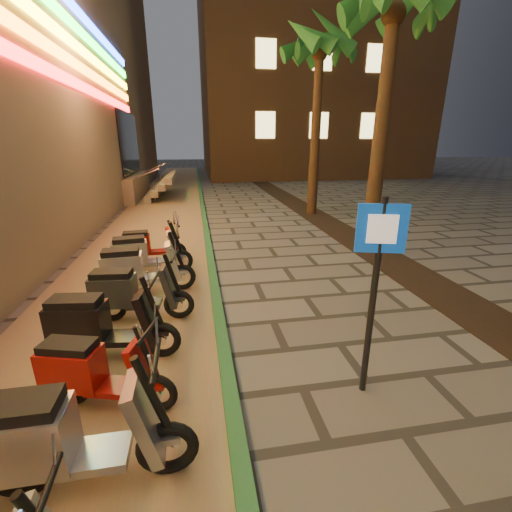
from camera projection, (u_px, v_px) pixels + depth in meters
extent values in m
cube|color=#8C7251|center=(155.00, 231.00, 11.56)|extent=(3.40, 60.00, 0.01)
cube|color=#225C30|center=(206.00, 228.00, 11.82)|extent=(0.18, 60.00, 0.10)
cube|color=black|center=(409.00, 272.00, 7.90)|extent=(1.20, 40.00, 0.02)
cube|color=black|center=(129.00, 143.00, 17.84)|extent=(0.08, 5.00, 3.00)
cube|color=gray|center=(94.00, 187.00, 18.20)|extent=(5.00, 6.00, 1.20)
cube|color=#FF1414|center=(1.00, 46.00, 6.09)|extent=(0.06, 26.00, 0.28)
cube|color=gray|center=(153.00, 194.00, 18.84)|extent=(0.35, 5.00, 0.30)
cube|color=gray|center=(159.00, 188.00, 18.80)|extent=(0.35, 5.00, 0.30)
cube|color=gray|center=(165.00, 182.00, 18.76)|extent=(0.35, 5.00, 0.30)
cube|color=gray|center=(171.00, 177.00, 18.72)|extent=(0.35, 5.00, 0.30)
cylinder|color=silver|center=(138.00, 177.00, 16.55)|extent=(2.09, 0.06, 0.81)
cylinder|color=silver|center=(148.00, 171.00, 20.29)|extent=(2.09, 0.06, 0.81)
cube|color=brown|center=(304.00, 26.00, 30.03)|extent=(18.00, 16.00, 25.00)
cube|color=#ECD982|center=(265.00, 125.00, 24.42)|extent=(1.40, 0.06, 1.80)
cube|color=#ECD982|center=(319.00, 125.00, 25.07)|extent=(1.40, 0.06, 1.80)
cube|color=#ECD982|center=(370.00, 126.00, 25.72)|extent=(1.40, 0.06, 1.80)
cube|color=#ECD982|center=(266.00, 54.00, 22.98)|extent=(1.40, 0.06, 1.80)
cube|color=#ECD982|center=(323.00, 56.00, 23.64)|extent=(1.40, 0.06, 1.80)
cube|color=#ECD982|center=(376.00, 58.00, 24.29)|extent=(1.40, 0.06, 1.80)
cylinder|color=#472D19|center=(379.00, 143.00, 8.87)|extent=(0.40, 0.40, 5.70)
sphere|color=#472D19|center=(394.00, 14.00, 7.96)|extent=(0.56, 0.56, 0.56)
cone|color=#1E5219|center=(408.00, 2.00, 8.46)|extent=(1.70, 1.86, 1.52)
cone|color=#1E5219|center=(383.00, 6.00, 8.66)|extent=(2.00, 0.93, 1.52)
cone|color=#1E5219|center=(362.00, 2.00, 8.46)|extent=(1.97, 1.48, 1.52)
cylinder|color=#472D19|center=(315.00, 139.00, 13.50)|extent=(0.40, 0.40, 5.95)
sphere|color=#472D19|center=(320.00, 54.00, 12.55)|extent=(0.56, 0.56, 0.56)
cone|color=#1E5219|center=(344.00, 41.00, 12.55)|extent=(0.60, 1.93, 1.52)
cone|color=#1E5219|center=(332.00, 44.00, 13.05)|extent=(1.70, 1.86, 1.52)
cone|color=#1E5219|center=(316.00, 46.00, 13.25)|extent=(2.00, 0.93, 1.52)
cone|color=#1E5219|center=(302.00, 44.00, 13.05)|extent=(1.97, 1.48, 1.52)
cone|color=#1E5219|center=(296.00, 41.00, 12.55)|extent=(1.22, 2.02, 1.52)
cone|color=#1E5219|center=(301.00, 36.00, 11.99)|extent=(1.22, 2.02, 1.52)
cone|color=#1E5219|center=(316.00, 32.00, 11.62)|extent=(1.97, 1.48, 1.52)
cone|color=#1E5219|center=(334.00, 32.00, 11.62)|extent=(2.00, 0.93, 1.52)
cone|color=#1E5219|center=(345.00, 36.00, 11.99)|extent=(1.70, 1.86, 1.52)
cylinder|color=black|center=(372.00, 302.00, 3.82)|extent=(0.08, 0.08, 2.36)
cube|color=#0D42AA|center=(382.00, 229.00, 3.53)|extent=(0.51, 0.17, 0.52)
cube|color=white|center=(382.00, 229.00, 3.51)|extent=(0.30, 0.10, 0.30)
cylinder|color=black|center=(46.00, 494.00, 1.89)|extent=(0.07, 0.53, 0.04)
torus|color=black|center=(19.00, 470.00, 2.85)|extent=(0.56, 0.11, 0.56)
cylinder|color=silver|center=(19.00, 470.00, 2.85)|extent=(0.15, 0.11, 0.15)
torus|color=black|center=(168.00, 448.00, 3.06)|extent=(0.56, 0.11, 0.56)
cylinder|color=silver|center=(168.00, 448.00, 3.06)|extent=(0.15, 0.11, 0.15)
cube|color=gray|center=(94.00, 455.00, 2.94)|extent=(0.60, 0.37, 0.09)
cube|color=gray|center=(22.00, 440.00, 2.77)|extent=(0.76, 0.41, 0.54)
cube|color=black|center=(14.00, 408.00, 2.67)|extent=(0.67, 0.35, 0.13)
cube|color=gray|center=(146.00, 418.00, 2.91)|extent=(0.29, 0.43, 0.76)
cylinder|color=black|center=(153.00, 396.00, 2.86)|extent=(0.30, 0.08, 0.80)
cylinder|color=black|center=(155.00, 360.00, 2.76)|extent=(0.05, 0.63, 0.05)
cube|color=gray|center=(166.00, 437.00, 3.01)|extent=(0.24, 0.15, 0.06)
torus|color=black|center=(70.00, 386.00, 3.89)|extent=(0.48, 0.22, 0.48)
cylinder|color=silver|center=(70.00, 386.00, 3.89)|extent=(0.15, 0.12, 0.13)
torus|color=black|center=(157.00, 393.00, 3.79)|extent=(0.48, 0.22, 0.48)
cylinder|color=silver|center=(157.00, 393.00, 3.79)|extent=(0.15, 0.12, 0.13)
cube|color=maroon|center=(112.00, 387.00, 3.83)|extent=(0.57, 0.44, 0.07)
cube|color=maroon|center=(72.00, 367.00, 3.80)|extent=(0.71, 0.51, 0.46)
cube|color=black|center=(68.00, 347.00, 3.71)|extent=(0.62, 0.44, 0.11)
cube|color=maroon|center=(143.00, 368.00, 3.70)|extent=(0.33, 0.42, 0.64)
cylinder|color=black|center=(147.00, 354.00, 3.64)|extent=(0.26, 0.13, 0.68)
cylinder|color=black|center=(148.00, 331.00, 3.54)|extent=(0.18, 0.52, 0.04)
cube|color=maroon|center=(156.00, 385.00, 3.75)|extent=(0.23, 0.18, 0.05)
torus|color=black|center=(76.00, 342.00, 4.69)|extent=(0.55, 0.17, 0.54)
cylinder|color=silver|center=(76.00, 342.00, 4.69)|extent=(0.16, 0.12, 0.15)
torus|color=black|center=(162.00, 340.00, 4.75)|extent=(0.55, 0.17, 0.54)
cylinder|color=silver|center=(162.00, 340.00, 4.75)|extent=(0.16, 0.12, 0.15)
cube|color=black|center=(118.00, 338.00, 4.71)|extent=(0.61, 0.42, 0.08)
cube|color=black|center=(78.00, 322.00, 4.60)|extent=(0.77, 0.48, 0.52)
cube|color=black|center=(75.00, 302.00, 4.50)|extent=(0.68, 0.41, 0.13)
cube|color=black|center=(148.00, 317.00, 4.63)|extent=(0.33, 0.45, 0.73)
cylinder|color=black|center=(152.00, 303.00, 4.57)|extent=(0.29, 0.11, 0.77)
cylinder|color=black|center=(154.00, 280.00, 4.46)|extent=(0.12, 0.61, 0.05)
cube|color=black|center=(161.00, 332.00, 4.71)|extent=(0.25, 0.17, 0.06)
torus|color=black|center=(111.00, 307.00, 5.72)|extent=(0.53, 0.15, 0.52)
cylinder|color=silver|center=(111.00, 307.00, 5.72)|extent=(0.15, 0.11, 0.14)
torus|color=black|center=(179.00, 304.00, 5.80)|extent=(0.53, 0.15, 0.52)
cylinder|color=silver|center=(179.00, 304.00, 5.80)|extent=(0.15, 0.11, 0.14)
cube|color=#242729|center=(144.00, 303.00, 5.74)|extent=(0.58, 0.39, 0.08)
cube|color=#242729|center=(114.00, 291.00, 5.63)|extent=(0.73, 0.45, 0.50)
cube|color=black|center=(111.00, 274.00, 5.54)|extent=(0.65, 0.38, 0.12)
cube|color=#242729|center=(169.00, 286.00, 5.68)|extent=(0.30, 0.42, 0.70)
cylinder|color=black|center=(172.00, 275.00, 5.62)|extent=(0.28, 0.10, 0.74)
cylinder|color=black|center=(174.00, 256.00, 5.52)|extent=(0.10, 0.58, 0.04)
cube|color=#242729|center=(178.00, 298.00, 5.76)|extent=(0.23, 0.16, 0.06)
torus|color=black|center=(120.00, 283.00, 6.63)|extent=(0.56, 0.15, 0.55)
cylinder|color=silver|center=(120.00, 283.00, 6.63)|extent=(0.16, 0.12, 0.15)
torus|color=black|center=(182.00, 277.00, 6.92)|extent=(0.56, 0.15, 0.55)
cylinder|color=silver|center=(182.00, 277.00, 6.92)|extent=(0.16, 0.12, 0.15)
cube|color=silver|center=(151.00, 278.00, 6.76)|extent=(0.61, 0.41, 0.09)
cube|color=silver|center=(122.00, 268.00, 6.55)|extent=(0.78, 0.47, 0.53)
cube|color=black|center=(120.00, 253.00, 6.46)|extent=(0.69, 0.39, 0.13)
cube|color=silver|center=(173.00, 261.00, 6.77)|extent=(0.32, 0.45, 0.75)
cylinder|color=black|center=(176.00, 250.00, 6.72)|extent=(0.30, 0.10, 0.79)
cylinder|color=black|center=(178.00, 234.00, 6.62)|extent=(0.10, 0.62, 0.05)
cube|color=silver|center=(182.00, 271.00, 6.88)|extent=(0.25, 0.17, 0.06)
torus|color=black|center=(128.00, 267.00, 7.52)|extent=(0.55, 0.18, 0.54)
cylinder|color=silver|center=(128.00, 267.00, 7.52)|extent=(0.16, 0.12, 0.14)
torus|color=black|center=(181.00, 261.00, 7.87)|extent=(0.55, 0.18, 0.54)
cylinder|color=silver|center=(181.00, 261.00, 7.87)|extent=(0.16, 0.12, 0.14)
cube|color=#9D9EA5|center=(154.00, 262.00, 7.68)|extent=(0.61, 0.43, 0.08)
cube|color=#9D9EA5|center=(130.00, 253.00, 7.45)|extent=(0.77, 0.49, 0.52)
cube|color=black|center=(129.00, 240.00, 7.36)|extent=(0.68, 0.42, 0.12)
cube|color=#9D9EA5|center=(174.00, 247.00, 7.71)|extent=(0.33, 0.45, 0.73)
cylinder|color=black|center=(176.00, 238.00, 7.67)|extent=(0.29, 0.11, 0.77)
cylinder|color=black|center=(177.00, 223.00, 7.58)|extent=(0.13, 0.60, 0.05)
cube|color=#9D9EA5|center=(181.00, 256.00, 7.83)|extent=(0.25, 0.18, 0.06)
torus|color=black|center=(135.00, 255.00, 8.41)|extent=(0.48, 0.13, 0.47)
cylinder|color=silver|center=(135.00, 255.00, 8.41)|extent=(0.13, 0.10, 0.13)
torus|color=black|center=(177.00, 252.00, 8.65)|extent=(0.48, 0.13, 0.47)
cylinder|color=silver|center=(177.00, 252.00, 8.65)|extent=(0.13, 0.10, 0.13)
cube|color=maroon|center=(156.00, 252.00, 8.52)|extent=(0.53, 0.35, 0.07)
cube|color=maroon|center=(137.00, 244.00, 8.34)|extent=(0.67, 0.40, 0.46)
cube|color=black|center=(135.00, 234.00, 8.26)|extent=(0.59, 0.34, 0.11)
cube|color=maroon|center=(171.00, 240.00, 8.52)|extent=(0.27, 0.38, 0.64)
cylinder|color=black|center=(173.00, 233.00, 8.48)|extent=(0.25, 0.08, 0.68)
cylinder|color=black|center=(174.00, 221.00, 8.40)|extent=(0.08, 0.53, 0.04)
cube|color=maroon|center=(177.00, 247.00, 8.62)|extent=(0.21, 0.14, 0.05)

